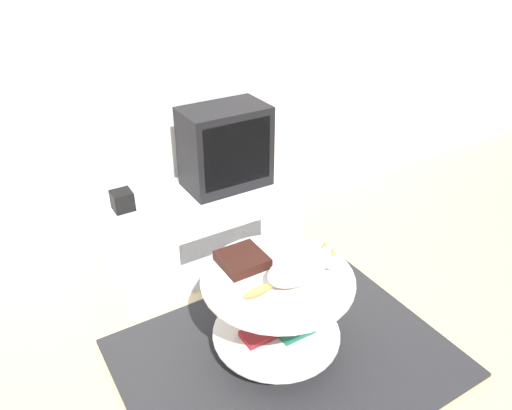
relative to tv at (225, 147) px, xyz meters
The scene contains 9 objects.
ground_plane 1.30m from the tv, 102.30° to the right, with size 12.00×12.00×0.00m, color tan.
wall_back 0.68m from the tv, 123.58° to the left, with size 8.00×0.05×2.60m.
rug 1.30m from the tv, 102.30° to the right, with size 1.62×1.25×0.02m.
tv_stand 0.54m from the tv, behind, with size 1.22×0.56×0.50m.
tv is the anchor object (origin of this frame).
speaker 0.70m from the tv, behind, with size 0.12×0.12×0.12m.
coffee_table 1.09m from the tv, 104.31° to the right, with size 0.74×0.74×0.48m.
dvd_box 0.89m from the tv, 113.17° to the right, with size 0.22×0.22×0.05m.
cat 1.06m from the tv, 98.75° to the right, with size 0.54×0.18×0.14m.
Camera 1 is at (-1.09, -1.49, 1.99)m, focal length 35.00 mm.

